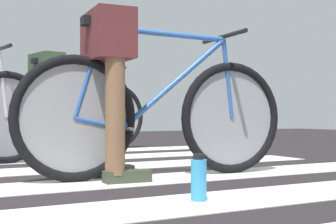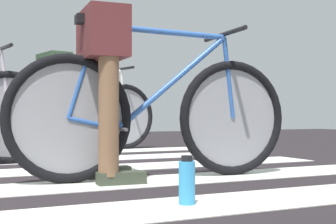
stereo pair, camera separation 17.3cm
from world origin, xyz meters
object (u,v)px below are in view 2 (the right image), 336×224
bicycle_1_of_4 (155,114)px  water_bottle (187,182)px  bicycle_3_of_4 (83,114)px  cyclist_1_of_4 (103,71)px  cyclist_3_of_4 (54,88)px

bicycle_1_of_4 → water_bottle: bicycle_1_of_4 is taller
bicycle_3_of_4 → cyclist_1_of_4: bearing=-113.8°
bicycle_1_of_4 → cyclist_1_of_4: 0.39m
bicycle_1_of_4 → water_bottle: size_ratio=8.36×
bicycle_3_of_4 → water_bottle: bearing=-108.7°
bicycle_1_of_4 → bicycle_3_of_4: (0.21, 2.32, 0.00)m
bicycle_1_of_4 → water_bottle: 0.88m
bicycle_3_of_4 → bicycle_1_of_4: bearing=-106.2°
bicycle_3_of_4 → cyclist_3_of_4: size_ratio=1.73×
bicycle_3_of_4 → cyclist_3_of_4: (-0.30, -0.06, 0.26)m
cyclist_1_of_4 → water_bottle: cyclist_1_of_4 is taller
cyclist_3_of_4 → water_bottle: cyclist_3_of_4 is taller
cyclist_1_of_4 → water_bottle: size_ratio=4.66×
cyclist_1_of_4 → cyclist_3_of_4: size_ratio=0.98×
water_bottle → bicycle_1_of_4: bearing=75.4°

